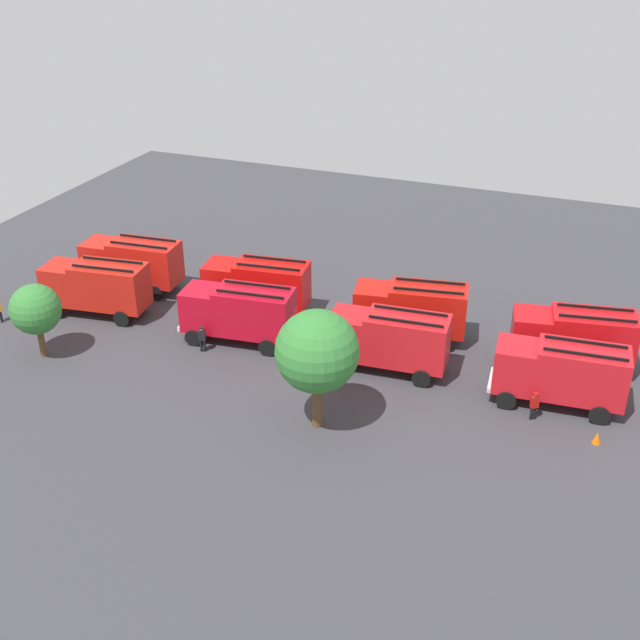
{
  "coord_description": "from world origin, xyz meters",
  "views": [
    {
      "loc": [
        -15.75,
        40.71,
        24.71
      ],
      "look_at": [
        0.0,
        0.0,
        1.4
      ],
      "focal_mm": 43.92,
      "sensor_mm": 36.0,
      "label": 1
    }
  ],
  "objects_px": {
    "firefighter_1": "(534,405)",
    "traffic_cone_0": "(597,438)",
    "fire_truck_4": "(561,372)",
    "tree_1": "(36,309)",
    "fire_truck_0": "(573,336)",
    "fire_truck_2": "(257,284)",
    "fire_truck_6": "(239,311)",
    "fire_truck_7": "(96,285)",
    "firefighter_0": "(307,364)",
    "fire_truck_1": "(411,308)",
    "tree_0": "(317,352)",
    "firefighter_4": "(202,338)",
    "fire_truck_5": "(389,339)",
    "fire_truck_3": "(132,261)",
    "firefighter_3": "(97,286)"
  },
  "relations": [
    {
      "from": "firefighter_1",
      "to": "traffic_cone_0",
      "type": "relative_size",
      "value": 2.54
    },
    {
      "from": "fire_truck_4",
      "to": "tree_1",
      "type": "height_order",
      "value": "tree_1"
    },
    {
      "from": "fire_truck_0",
      "to": "fire_truck_4",
      "type": "bearing_deg",
      "value": 76.74
    },
    {
      "from": "fire_truck_2",
      "to": "fire_truck_6",
      "type": "relative_size",
      "value": 1.0
    },
    {
      "from": "fire_truck_2",
      "to": "fire_truck_7",
      "type": "distance_m",
      "value": 10.74
    },
    {
      "from": "firefighter_0",
      "to": "fire_truck_1",
      "type": "bearing_deg",
      "value": 23.87
    },
    {
      "from": "fire_truck_0",
      "to": "tree_0",
      "type": "bearing_deg",
      "value": 32.79
    },
    {
      "from": "firefighter_1",
      "to": "firefighter_4",
      "type": "relative_size",
      "value": 0.97
    },
    {
      "from": "fire_truck_7",
      "to": "tree_0",
      "type": "bearing_deg",
      "value": 152.87
    },
    {
      "from": "fire_truck_5",
      "to": "firefighter_0",
      "type": "distance_m",
      "value": 5.04
    },
    {
      "from": "firefighter_1",
      "to": "fire_truck_5",
      "type": "bearing_deg",
      "value": 43.01
    },
    {
      "from": "fire_truck_3",
      "to": "firefighter_1",
      "type": "distance_m",
      "value": 29.76
    },
    {
      "from": "fire_truck_4",
      "to": "tree_0",
      "type": "distance_m",
      "value": 13.65
    },
    {
      "from": "fire_truck_0",
      "to": "firefighter_0",
      "type": "distance_m",
      "value": 15.79
    },
    {
      "from": "fire_truck_1",
      "to": "fire_truck_7",
      "type": "height_order",
      "value": "same"
    },
    {
      "from": "fire_truck_7",
      "to": "firefighter_0",
      "type": "distance_m",
      "value": 16.4
    },
    {
      "from": "fire_truck_6",
      "to": "tree_1",
      "type": "xyz_separation_m",
      "value": [
        10.52,
        5.99,
        1.06
      ]
    },
    {
      "from": "fire_truck_5",
      "to": "firefighter_4",
      "type": "distance_m",
      "value": 11.62
    },
    {
      "from": "fire_truck_4",
      "to": "firefighter_1",
      "type": "distance_m",
      "value": 2.47
    },
    {
      "from": "fire_truck_3",
      "to": "tree_0",
      "type": "relative_size",
      "value": 1.09
    },
    {
      "from": "fire_truck_1",
      "to": "fire_truck_0",
      "type": "bearing_deg",
      "value": 170.28
    },
    {
      "from": "fire_truck_5",
      "to": "traffic_cone_0",
      "type": "relative_size",
      "value": 11.23
    },
    {
      "from": "fire_truck_7",
      "to": "firefighter_1",
      "type": "height_order",
      "value": "fire_truck_7"
    },
    {
      "from": "firefighter_0",
      "to": "firefighter_3",
      "type": "xyz_separation_m",
      "value": [
        17.82,
        -4.53,
        0.01
      ]
    },
    {
      "from": "fire_truck_3",
      "to": "tree_0",
      "type": "bearing_deg",
      "value": 144.53
    },
    {
      "from": "fire_truck_0",
      "to": "traffic_cone_0",
      "type": "distance_m",
      "value": 7.72
    },
    {
      "from": "fire_truck_0",
      "to": "fire_truck_5",
      "type": "xyz_separation_m",
      "value": [
        10.06,
        4.2,
        0.0
      ]
    },
    {
      "from": "fire_truck_3",
      "to": "firefighter_1",
      "type": "xyz_separation_m",
      "value": [
        -29.09,
        6.15,
        -1.23
      ]
    },
    {
      "from": "fire_truck_6",
      "to": "firefighter_1",
      "type": "bearing_deg",
      "value": 167.81
    },
    {
      "from": "fire_truck_0",
      "to": "firefighter_0",
      "type": "height_order",
      "value": "fire_truck_0"
    },
    {
      "from": "firefighter_0",
      "to": "traffic_cone_0",
      "type": "xyz_separation_m",
      "value": [
        -16.33,
        0.48,
        -0.56
      ]
    },
    {
      "from": "fire_truck_6",
      "to": "fire_truck_7",
      "type": "xyz_separation_m",
      "value": [
        10.57,
        0.05,
        0.0
      ]
    },
    {
      "from": "tree_0",
      "to": "tree_1",
      "type": "xyz_separation_m",
      "value": [
        18.41,
        -0.71,
        -1.35
      ]
    },
    {
      "from": "fire_truck_5",
      "to": "firefighter_1",
      "type": "relative_size",
      "value": 4.43
    },
    {
      "from": "fire_truck_6",
      "to": "traffic_cone_0",
      "type": "height_order",
      "value": "fire_truck_6"
    },
    {
      "from": "firefighter_3",
      "to": "firefighter_4",
      "type": "xyz_separation_m",
      "value": [
        -10.62,
        4.04,
        0.05
      ]
    },
    {
      "from": "fire_truck_1",
      "to": "firefighter_1",
      "type": "relative_size",
      "value": 4.52
    },
    {
      "from": "fire_truck_2",
      "to": "firefighter_1",
      "type": "relative_size",
      "value": 4.48
    },
    {
      "from": "fire_truck_0",
      "to": "firefighter_4",
      "type": "xyz_separation_m",
      "value": [
        21.44,
        6.24,
        -1.2
      ]
    },
    {
      "from": "fire_truck_2",
      "to": "tree_1",
      "type": "height_order",
      "value": "tree_1"
    },
    {
      "from": "fire_truck_2",
      "to": "firefighter_4",
      "type": "height_order",
      "value": "fire_truck_2"
    },
    {
      "from": "fire_truck_1",
      "to": "fire_truck_7",
      "type": "distance_m",
      "value": 20.97
    },
    {
      "from": "fire_truck_1",
      "to": "fire_truck_6",
      "type": "relative_size",
      "value": 1.01
    },
    {
      "from": "firefighter_4",
      "to": "firefighter_1",
      "type": "bearing_deg",
      "value": 71.44
    },
    {
      "from": "fire_truck_1",
      "to": "tree_1",
      "type": "bearing_deg",
      "value": 17.08
    },
    {
      "from": "firefighter_0",
      "to": "firefighter_1",
      "type": "relative_size",
      "value": 0.97
    },
    {
      "from": "fire_truck_0",
      "to": "firefighter_1",
      "type": "distance_m",
      "value": 6.47
    },
    {
      "from": "traffic_cone_0",
      "to": "fire_truck_2",
      "type": "bearing_deg",
      "value": -17.14
    },
    {
      "from": "fire_truck_4",
      "to": "firefighter_3",
      "type": "relative_size",
      "value": 4.53
    },
    {
      "from": "firefighter_1",
      "to": "traffic_cone_0",
      "type": "bearing_deg",
      "value": -140.15
    }
  ]
}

